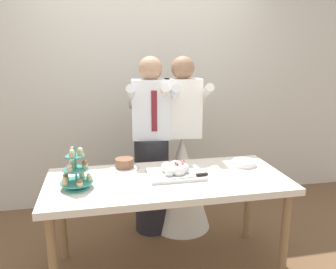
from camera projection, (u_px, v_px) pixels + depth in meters
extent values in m
plane|color=brown|center=(168.00, 268.00, 2.76)|extent=(8.00, 8.00, 0.00)
cube|color=beige|center=(142.00, 74.00, 3.73)|extent=(5.20, 0.10, 2.90)
cube|color=silver|center=(168.00, 181.00, 2.58)|extent=(1.80, 0.80, 0.05)
cylinder|color=olive|center=(53.00, 265.00, 2.20)|extent=(0.06, 0.06, 0.72)
cylinder|color=olive|center=(285.00, 238.00, 2.53)|extent=(0.06, 0.06, 0.72)
cylinder|color=olive|center=(62.00, 219.00, 2.81)|extent=(0.06, 0.06, 0.72)
cylinder|color=olive|center=(248.00, 201.00, 3.14)|extent=(0.06, 0.06, 0.72)
cylinder|color=teal|center=(77.00, 187.00, 2.38)|extent=(0.17, 0.17, 0.01)
cylinder|color=teal|center=(76.00, 167.00, 2.35)|extent=(0.01, 0.01, 0.31)
cylinder|color=teal|center=(77.00, 182.00, 2.37)|extent=(0.23, 0.23, 0.01)
cylinder|color=#D1B784|center=(89.00, 179.00, 2.39)|extent=(0.04, 0.04, 0.03)
sphere|color=beige|center=(89.00, 175.00, 2.38)|extent=(0.04, 0.04, 0.04)
cylinder|color=#D1B784|center=(82.00, 175.00, 2.45)|extent=(0.04, 0.04, 0.03)
sphere|color=#D6B27A|center=(82.00, 172.00, 2.45)|extent=(0.04, 0.04, 0.04)
cylinder|color=#D1B784|center=(66.00, 178.00, 2.40)|extent=(0.04, 0.04, 0.03)
sphere|color=brown|center=(66.00, 175.00, 2.39)|extent=(0.04, 0.04, 0.04)
cylinder|color=#D1B784|center=(65.00, 183.00, 2.31)|extent=(0.04, 0.04, 0.03)
sphere|color=#D6B27A|center=(65.00, 180.00, 2.31)|extent=(0.04, 0.04, 0.04)
cylinder|color=#D1B784|center=(80.00, 184.00, 2.29)|extent=(0.04, 0.04, 0.03)
sphere|color=brown|center=(79.00, 181.00, 2.29)|extent=(0.04, 0.04, 0.04)
cylinder|color=teal|center=(76.00, 169.00, 2.35)|extent=(0.18, 0.18, 0.01)
cylinder|color=#D1B784|center=(85.00, 166.00, 2.36)|extent=(0.04, 0.04, 0.03)
sphere|color=brown|center=(85.00, 163.00, 2.36)|extent=(0.04, 0.04, 0.04)
cylinder|color=#D1B784|center=(72.00, 164.00, 2.39)|extent=(0.04, 0.04, 0.03)
sphere|color=beige|center=(72.00, 161.00, 2.39)|extent=(0.04, 0.04, 0.04)
cylinder|color=#D1B784|center=(69.00, 170.00, 2.29)|extent=(0.04, 0.04, 0.03)
sphere|color=#EAB7C6|center=(69.00, 166.00, 2.29)|extent=(0.04, 0.04, 0.04)
cylinder|color=teal|center=(75.00, 156.00, 2.33)|extent=(0.13, 0.13, 0.01)
cylinder|color=#D1B784|center=(80.00, 153.00, 2.33)|extent=(0.04, 0.04, 0.03)
sphere|color=beige|center=(80.00, 150.00, 2.33)|extent=(0.04, 0.04, 0.04)
cylinder|color=#D1B784|center=(73.00, 152.00, 2.35)|extent=(0.04, 0.04, 0.03)
sphere|color=#D6B27A|center=(73.00, 149.00, 2.35)|extent=(0.04, 0.04, 0.04)
cylinder|color=#D1B784|center=(72.00, 155.00, 2.29)|extent=(0.04, 0.04, 0.03)
sphere|color=beige|center=(72.00, 152.00, 2.28)|extent=(0.04, 0.04, 0.04)
cube|color=silver|center=(176.00, 174.00, 2.61)|extent=(0.42, 0.31, 0.02)
sphere|color=white|center=(184.00, 169.00, 2.61)|extent=(0.08, 0.08, 0.08)
sphere|color=white|center=(176.00, 168.00, 2.64)|extent=(0.08, 0.08, 0.08)
sphere|color=white|center=(167.00, 168.00, 2.63)|extent=(0.09, 0.09, 0.09)
sphere|color=white|center=(170.00, 172.00, 2.55)|extent=(0.08, 0.08, 0.08)
sphere|color=white|center=(179.00, 171.00, 2.56)|extent=(0.09, 0.09, 0.09)
sphere|color=white|center=(176.00, 167.00, 2.60)|extent=(0.11, 0.11, 0.11)
sphere|color=#2D1938|center=(176.00, 161.00, 2.58)|extent=(0.02, 0.02, 0.02)
sphere|color=#B21923|center=(175.00, 160.00, 2.63)|extent=(0.02, 0.02, 0.02)
sphere|color=#B21923|center=(176.00, 161.00, 2.61)|extent=(0.02, 0.02, 0.02)
sphere|color=#DB474C|center=(175.00, 162.00, 2.56)|extent=(0.02, 0.02, 0.02)
sphere|color=#B21923|center=(178.00, 164.00, 2.54)|extent=(0.02, 0.02, 0.02)
sphere|color=#DB474C|center=(183.00, 164.00, 2.56)|extent=(0.02, 0.02, 0.02)
sphere|color=#DB474C|center=(184.00, 161.00, 2.61)|extent=(0.02, 0.02, 0.02)
cube|color=silver|center=(183.00, 178.00, 2.50)|extent=(0.23, 0.05, 0.00)
cube|color=black|center=(202.00, 175.00, 2.55)|extent=(0.09, 0.04, 0.02)
cylinder|color=white|center=(244.00, 165.00, 2.85)|extent=(0.20, 0.20, 0.01)
cylinder|color=white|center=(244.00, 163.00, 2.85)|extent=(0.20, 0.20, 0.01)
cylinder|color=white|center=(244.00, 162.00, 2.84)|extent=(0.20, 0.20, 0.01)
cylinder|color=white|center=(244.00, 161.00, 2.84)|extent=(0.20, 0.20, 0.01)
cylinder|color=white|center=(125.00, 168.00, 2.77)|extent=(0.24, 0.24, 0.01)
cylinder|color=brown|center=(124.00, 163.00, 2.76)|extent=(0.15, 0.15, 0.07)
cylinder|color=#232328|center=(152.00, 185.00, 3.26)|extent=(0.32, 0.32, 0.92)
cube|color=white|center=(151.00, 109.00, 3.08)|extent=(0.36, 0.24, 0.54)
sphere|color=tan|center=(150.00, 68.00, 2.99)|extent=(0.21, 0.21, 0.21)
cylinder|color=white|center=(131.00, 98.00, 3.04)|extent=(0.13, 0.49, 0.28)
cylinder|color=white|center=(173.00, 97.00, 3.07)|extent=(0.13, 0.49, 0.28)
cube|color=maroon|center=(154.00, 111.00, 2.98)|extent=(0.05, 0.02, 0.36)
cone|color=white|center=(182.00, 182.00, 3.32)|extent=(0.56, 0.56, 0.92)
cube|color=white|center=(182.00, 108.00, 3.14)|extent=(0.36, 0.23, 0.54)
sphere|color=#997054|center=(183.00, 68.00, 3.05)|extent=(0.21, 0.21, 0.21)
cylinder|color=white|center=(163.00, 97.00, 3.10)|extent=(0.12, 0.49, 0.28)
cylinder|color=white|center=(204.00, 96.00, 3.14)|extent=(0.12, 0.49, 0.28)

